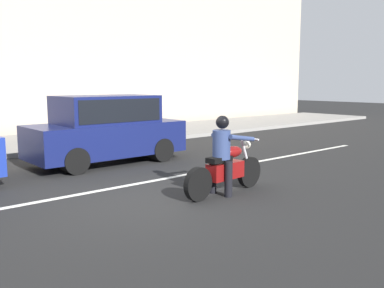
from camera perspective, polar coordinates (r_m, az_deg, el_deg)
name	(u,v)px	position (r m, az deg, el deg)	size (l,w,h in m)	color
ground_plane	(143,196)	(8.12, -6.69, -7.00)	(80.00, 80.00, 0.00)	black
sidewalk_slab	(6,146)	(15.29, -23.77, -0.19)	(40.00, 4.40, 0.14)	gray
lane_marking_stripe	(118,187)	(8.87, -9.90, -5.74)	(18.00, 0.14, 0.01)	silver
motorcycle_with_rider_denim_blue	(225,162)	(8.15, 4.46, -2.41)	(2.13, 0.70, 1.52)	black
parked_hatchback_navy	(106,128)	(11.40, -11.46, 2.09)	(4.06, 1.76, 1.80)	#11194C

